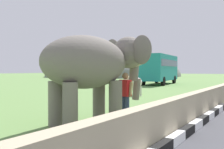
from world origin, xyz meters
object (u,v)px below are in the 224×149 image
at_px(elephant, 95,64).
at_px(person_handler, 125,93).
at_px(bus_teal, 160,67).
at_px(cow_mid, 129,80).
at_px(cow_near, 137,83).

relative_size(elephant, person_handler, 2.47).
xyz_separation_m(elephant, bus_teal, (22.66, 6.87, 0.13)).
bearing_deg(cow_mid, cow_near, -144.20).
bearing_deg(person_handler, elephant, 155.32).
bearing_deg(elephant, cow_mid, 24.10).
distance_m(elephant, cow_near, 9.59).
relative_size(bus_teal, cow_mid, 5.01).
height_order(bus_teal, cow_near, bus_teal).
distance_m(elephant, person_handler, 1.59).
height_order(elephant, cow_near, elephant).
bearing_deg(person_handler, cow_near, 23.91).
bearing_deg(bus_teal, person_handler, -161.10).
xyz_separation_m(person_handler, cow_near, (7.93, 3.52, -0.06)).
height_order(elephant, cow_mid, elephant).
bearing_deg(cow_near, person_handler, -156.09).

